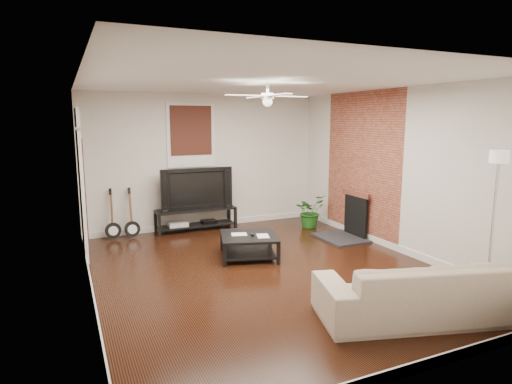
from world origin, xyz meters
The scene contains 14 objects.
room centered at (0.00, 0.00, 1.40)m, with size 5.01×6.01×2.81m.
brick_accent centered at (2.49, 1.00, 1.40)m, with size 0.02×2.20×2.80m, color brown.
fireplace centered at (2.20, 1.00, 0.46)m, with size 0.80×1.10×0.92m, color black.
window_back centered at (-0.30, 2.97, 1.95)m, with size 1.00×0.06×1.30m, color #39160F.
door_left centered at (-2.46, 1.90, 1.25)m, with size 0.08×1.00×2.50m, color white.
tv_stand centered at (-0.29, 2.78, 0.23)m, with size 1.65×0.44×0.46m, color black.
tv centered at (-0.29, 2.80, 0.89)m, with size 1.48×0.19×0.85m, color black.
coffee_table centered at (0.00, 0.70, 0.19)m, with size 0.91×0.91×0.38m, color black.
sofa centered at (0.93, -2.14, 0.34)m, with size 2.33×0.91×0.68m, color tan.
floor_lamp centered at (2.20, -2.04, 0.95)m, with size 0.31×0.31×1.91m, color white, non-canonical shape.
potted_plant centered at (2.00, 2.03, 0.35)m, with size 0.64×0.55×0.71m, color #1E5D1A.
guitar_left centered at (-1.94, 2.75, 0.49)m, with size 0.30×0.21×0.98m, color black, non-canonical shape.
guitar_right centered at (-1.59, 2.72, 0.49)m, with size 0.30×0.21×0.98m, color black, non-canonical shape.
ceiling_fan centered at (0.00, 0.00, 2.60)m, with size 1.24×1.24×0.32m, color white, non-canonical shape.
Camera 1 is at (-2.72, -5.63, 2.26)m, focal length 30.11 mm.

